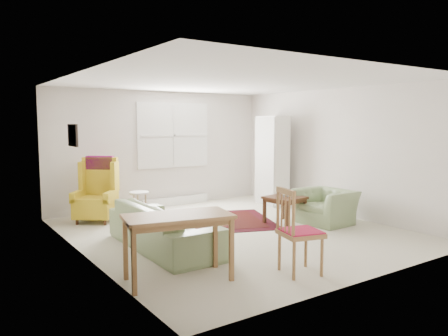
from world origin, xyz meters
TOP-DOWN VIEW (x-y plane):
  - room at (0.02, 0.21)m, footprint 5.04×5.54m
  - rug at (-0.21, 0.91)m, footprint 3.24×2.67m
  - sofa at (-1.42, -0.23)m, footprint 0.88×2.23m
  - armchair at (1.73, -0.46)m, footprint 0.87×0.98m
  - wingback_chair at (-1.70, 2.02)m, footprint 1.00×1.01m
  - coffee_table at (1.09, -0.06)m, footprint 0.70×0.70m
  - stool at (-0.88, 1.93)m, footprint 0.40×0.40m
  - cabinet at (2.10, 1.48)m, footprint 0.50×0.83m
  - desk at (-1.87, -1.51)m, footprint 1.33×0.85m
  - desk_chair at (-0.53, -2.13)m, footprint 0.56×0.56m

SIDE VIEW (x-z plane):
  - rug at x=-0.21m, z-range 0.00..0.03m
  - coffee_table at x=1.09m, z-range 0.00..0.50m
  - stool at x=-0.88m, z-range 0.00..0.50m
  - armchair at x=1.73m, z-range 0.00..0.74m
  - desk at x=-1.87m, z-range 0.00..0.78m
  - sofa at x=-1.42m, z-range 0.00..0.90m
  - desk_chair at x=-0.53m, z-range 0.00..1.05m
  - wingback_chair at x=-1.70m, z-range 0.00..1.20m
  - cabinet at x=2.10m, z-range 0.00..1.97m
  - room at x=0.02m, z-range 0.00..2.51m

